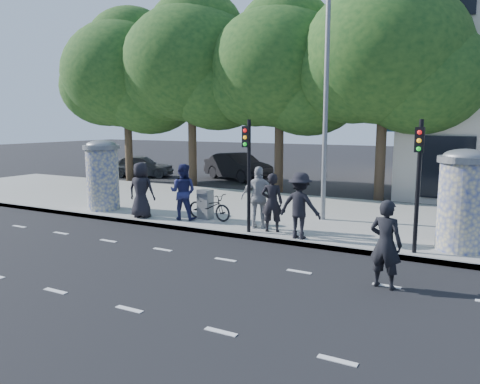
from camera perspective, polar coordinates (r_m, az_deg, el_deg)
The scene contains 26 objects.
ground at distance 10.91m, azimuth -5.53°, elevation -10.13°, with size 120.00×120.00×0.00m, color black.
sidewalk at distance 17.41m, azimuth 8.37°, elevation -2.81°, with size 40.00×8.00×0.15m, color gray.
curb at distance 13.85m, azimuth 2.71°, elevation -5.70°, with size 40.00×0.10×0.16m, color slate.
lane_dash_near at distance 9.28m, azimuth -13.35°, elevation -13.74°, with size 32.00×0.12×0.01m, color silver.
lane_dash_far at distance 12.04m, azimuth -1.78°, elevation -8.26°, with size 32.00×0.12×0.01m, color silver.
ad_column_left at distance 18.52m, azimuth -16.41°, elevation 2.20°, with size 1.36×1.36×2.65m.
ad_column_right at distance 13.41m, azimuth 25.51°, elevation -0.63°, with size 1.36×1.36×2.65m.
traffic_pole_near at distance 13.96m, azimuth 0.99°, elevation 3.41°, with size 0.22×0.31×3.40m.
traffic_pole_far at distance 12.51m, azimuth 20.92°, elevation 2.24°, with size 0.22×0.31×3.40m.
street_lamp at distance 16.04m, azimuth 10.41°, elevation 13.12°, with size 0.25×0.93×8.00m.
tree_far_left at distance 28.35m, azimuth -13.72°, elevation 13.84°, with size 7.20×7.20×9.26m.
tree_mid_left at distance 25.62m, azimuth -5.97°, elevation 15.31°, with size 7.20×7.20×9.57m.
tree_near_left at distance 23.34m, azimuth 4.89°, elevation 14.91°, with size 6.80×6.80×8.97m.
tree_center at distance 21.47m, azimuth 17.26°, elevation 15.78°, with size 7.00×7.00×9.30m.
ped_a at distance 16.66m, azimuth -11.95°, elevation 0.24°, with size 0.95×0.62×1.95m, color black.
ped_b at distance 14.24m, azimuth 3.92°, elevation -1.28°, with size 0.66×0.43×1.80m, color black.
ped_c at distance 16.09m, azimuth -6.97°, elevation 0.03°, with size 0.93×0.73×1.92m, color navy.
ped_d at distance 13.49m, azimuth 7.33°, elevation -1.66°, with size 1.23×0.71×1.91m, color black.
ped_e at distance 14.68m, azimuth 2.36°, elevation -0.67°, with size 1.15×0.65×1.96m, color #A2A3A5.
ped_f at distance 13.87m, azimuth 27.15°, elevation -2.62°, with size 1.62×0.58×1.75m, color black.
man_road at distance 10.32m, azimuth 17.33°, elevation -6.07°, with size 0.69×0.45×1.90m, color black.
bicycle at distance 16.03m, azimuth -3.76°, elevation -1.79°, with size 1.73×0.60×0.91m, color black.
cabinet_left at distance 16.21m, azimuth -4.25°, elevation -1.49°, with size 0.49×0.35×1.01m, color slate.
cabinet_right at distance 14.00m, azimuth 24.60°, elevation -3.88°, with size 0.48×0.35×1.01m, color gray.
car_left at distance 30.28m, azimuth -12.02°, elevation 3.15°, with size 4.15×1.67×1.41m, color #4D5054.
car_mid at distance 28.13m, azimuth -0.29°, elevation 3.12°, with size 4.84×1.69×1.60m, color black.
Camera 1 is at (5.80, -8.55, 3.50)m, focal length 35.00 mm.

